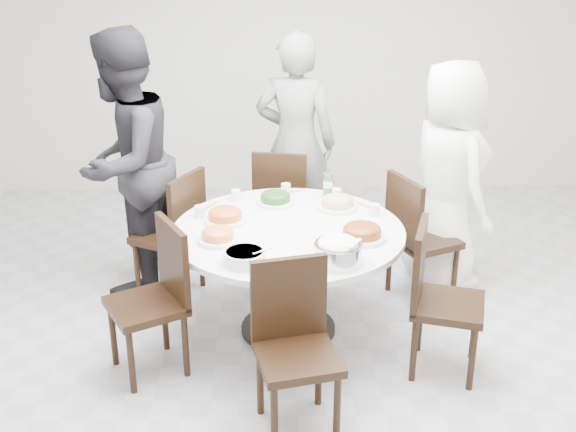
{
  "coord_description": "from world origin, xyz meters",
  "views": [
    {
      "loc": [
        -0.31,
        -3.97,
        2.63
      ],
      "look_at": [
        -0.19,
        0.31,
        0.82
      ],
      "focal_mm": 45.0,
      "sensor_mm": 36.0,
      "label": 1
    }
  ],
  "objects_px": {
    "chair_nw": "(168,233)",
    "diner_right": "(448,177)",
    "chair_sw": "(146,303)",
    "diner_middle": "(296,144)",
    "chair_n": "(283,203)",
    "soup_bowl": "(245,257)",
    "chair_s": "(298,354)",
    "chair_se": "(448,302)",
    "dining_table": "(288,281)",
    "chair_ne": "(424,237)",
    "diner_left": "(125,163)",
    "beverage_bottle": "(328,182)",
    "rice_bowl": "(338,253)"
  },
  "relations": [
    {
      "from": "chair_nw",
      "to": "diner_right",
      "type": "xyz_separation_m",
      "value": [
        2.05,
        0.1,
        0.37
      ]
    },
    {
      "from": "diner_left",
      "to": "rice_bowl",
      "type": "relative_size",
      "value": 6.83
    },
    {
      "from": "chair_nw",
      "to": "diner_middle",
      "type": "xyz_separation_m",
      "value": [
        0.96,
        0.78,
        0.43
      ]
    },
    {
      "from": "chair_s",
      "to": "diner_left",
      "type": "distance_m",
      "value": 2.15
    },
    {
      "from": "chair_se",
      "to": "diner_middle",
      "type": "xyz_separation_m",
      "value": [
        -0.85,
        1.85,
        0.43
      ]
    },
    {
      "from": "diner_middle",
      "to": "chair_n",
      "type": "bearing_deg",
      "value": 76.31
    },
    {
      "from": "chair_n",
      "to": "chair_se",
      "type": "height_order",
      "value": "same"
    },
    {
      "from": "chair_sw",
      "to": "beverage_bottle",
      "type": "relative_size",
      "value": 4.08
    },
    {
      "from": "dining_table",
      "to": "chair_ne",
      "type": "xyz_separation_m",
      "value": [
        0.99,
        0.45,
        0.1
      ]
    },
    {
      "from": "chair_se",
      "to": "soup_bowl",
      "type": "bearing_deg",
      "value": 106.75
    },
    {
      "from": "chair_s",
      "to": "diner_middle",
      "type": "bearing_deg",
      "value": 75.34
    },
    {
      "from": "dining_table",
      "to": "chair_n",
      "type": "height_order",
      "value": "chair_n"
    },
    {
      "from": "soup_bowl",
      "to": "chair_s",
      "type": "bearing_deg",
      "value": -61.6
    },
    {
      "from": "chair_ne",
      "to": "chair_sw",
      "type": "distance_m",
      "value": 2.06
    },
    {
      "from": "chair_s",
      "to": "soup_bowl",
      "type": "xyz_separation_m",
      "value": [
        -0.29,
        0.53,
        0.31
      ]
    },
    {
      "from": "dining_table",
      "to": "chair_se",
      "type": "height_order",
      "value": "chair_se"
    },
    {
      "from": "chair_s",
      "to": "chair_se",
      "type": "bearing_deg",
      "value": 16.92
    },
    {
      "from": "chair_ne",
      "to": "diner_left",
      "type": "relative_size",
      "value": 0.49
    },
    {
      "from": "chair_se",
      "to": "beverage_bottle",
      "type": "relative_size",
      "value": 4.08
    },
    {
      "from": "chair_sw",
      "to": "soup_bowl",
      "type": "distance_m",
      "value": 0.68
    },
    {
      "from": "dining_table",
      "to": "chair_ne",
      "type": "height_order",
      "value": "chair_ne"
    },
    {
      "from": "diner_left",
      "to": "chair_ne",
      "type": "bearing_deg",
      "value": 102.74
    },
    {
      "from": "chair_se",
      "to": "diner_middle",
      "type": "height_order",
      "value": "diner_middle"
    },
    {
      "from": "chair_ne",
      "to": "chair_sw",
      "type": "bearing_deg",
      "value": 92.36
    },
    {
      "from": "chair_n",
      "to": "chair_s",
      "type": "bearing_deg",
      "value": 101.33
    },
    {
      "from": "chair_s",
      "to": "chair_nw",
      "type": "bearing_deg",
      "value": 106.28
    },
    {
      "from": "dining_table",
      "to": "chair_sw",
      "type": "bearing_deg",
      "value": -153.06
    },
    {
      "from": "chair_ne",
      "to": "chair_se",
      "type": "relative_size",
      "value": 1.0
    },
    {
      "from": "chair_se",
      "to": "soup_bowl",
      "type": "height_order",
      "value": "chair_se"
    },
    {
      "from": "chair_n",
      "to": "soup_bowl",
      "type": "height_order",
      "value": "chair_n"
    },
    {
      "from": "rice_bowl",
      "to": "soup_bowl",
      "type": "height_order",
      "value": "rice_bowl"
    },
    {
      "from": "beverage_bottle",
      "to": "diner_middle",
      "type": "bearing_deg",
      "value": 103.86
    },
    {
      "from": "chair_ne",
      "to": "soup_bowl",
      "type": "xyz_separation_m",
      "value": [
        -1.26,
        -0.93,
        0.31
      ]
    },
    {
      "from": "chair_nw",
      "to": "chair_sw",
      "type": "bearing_deg",
      "value": 28.2
    },
    {
      "from": "chair_se",
      "to": "diner_right",
      "type": "xyz_separation_m",
      "value": [
        0.24,
        1.16,
        0.37
      ]
    },
    {
      "from": "chair_sw",
      "to": "soup_bowl",
      "type": "height_order",
      "value": "chair_sw"
    },
    {
      "from": "chair_se",
      "to": "soup_bowl",
      "type": "xyz_separation_m",
      "value": [
        -1.21,
        0.0,
        0.31
      ]
    },
    {
      "from": "diner_right",
      "to": "soup_bowl",
      "type": "relative_size",
      "value": 6.89
    },
    {
      "from": "dining_table",
      "to": "beverage_bottle",
      "type": "xyz_separation_m",
      "value": [
        0.3,
        0.56,
        0.49
      ]
    },
    {
      "from": "chair_n",
      "to": "soup_bowl",
      "type": "xyz_separation_m",
      "value": [
        -0.26,
        -1.62,
        0.31
      ]
    },
    {
      "from": "soup_bowl",
      "to": "chair_n",
      "type": "bearing_deg",
      "value": 80.93
    },
    {
      "from": "soup_bowl",
      "to": "chair_se",
      "type": "bearing_deg",
      "value": -0.23
    },
    {
      "from": "chair_s",
      "to": "soup_bowl",
      "type": "height_order",
      "value": "chair_s"
    },
    {
      "from": "chair_n",
      "to": "chair_nw",
      "type": "relative_size",
      "value": 1.0
    },
    {
      "from": "diner_middle",
      "to": "soup_bowl",
      "type": "relative_size",
      "value": 7.31
    },
    {
      "from": "rice_bowl",
      "to": "chair_n",
      "type": "bearing_deg",
      "value": 99.77
    },
    {
      "from": "chair_n",
      "to": "chair_nw",
      "type": "distance_m",
      "value": 1.02
    },
    {
      "from": "chair_nw",
      "to": "chair_s",
      "type": "height_order",
      "value": "same"
    },
    {
      "from": "chair_sw",
      "to": "diner_right",
      "type": "height_order",
      "value": "diner_right"
    },
    {
      "from": "diner_middle",
      "to": "beverage_bottle",
      "type": "distance_m",
      "value": 0.83
    }
  ]
}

